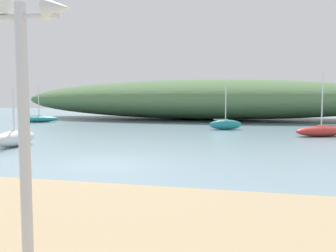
{
  "coord_description": "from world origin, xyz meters",
  "views": [
    {
      "loc": [
        5.33,
        -12.23,
        2.49
      ],
      "look_at": [
        1.03,
        5.77,
        0.99
      ],
      "focal_mm": 38.18,
      "sensor_mm": 36.0,
      "label": 1
    }
  ],
  "objects_px": {
    "sailboat_mid_channel": "(225,124)",
    "sailboat_far_left": "(39,119)",
    "sailboat_near_shore": "(321,131)",
    "sailboat_west_reach": "(14,138)"
  },
  "relations": [
    {
      "from": "sailboat_west_reach",
      "to": "sailboat_far_left",
      "type": "relative_size",
      "value": 0.78
    },
    {
      "from": "sailboat_near_shore",
      "to": "sailboat_mid_channel",
      "type": "relative_size",
      "value": 1.2
    },
    {
      "from": "sailboat_near_shore",
      "to": "sailboat_far_left",
      "type": "relative_size",
      "value": 1.03
    },
    {
      "from": "sailboat_near_shore",
      "to": "sailboat_west_reach",
      "type": "distance_m",
      "value": 18.1
    },
    {
      "from": "sailboat_west_reach",
      "to": "sailboat_mid_channel",
      "type": "relative_size",
      "value": 0.9
    },
    {
      "from": "sailboat_near_shore",
      "to": "sailboat_far_left",
      "type": "xyz_separation_m",
      "value": [
        -24.9,
        7.22,
        -0.02
      ]
    },
    {
      "from": "sailboat_mid_channel",
      "to": "sailboat_far_left",
      "type": "bearing_deg",
      "value": 168.23
    },
    {
      "from": "sailboat_near_shore",
      "to": "sailboat_west_reach",
      "type": "relative_size",
      "value": 1.33
    },
    {
      "from": "sailboat_near_shore",
      "to": "sailboat_far_left",
      "type": "distance_m",
      "value": 25.93
    },
    {
      "from": "sailboat_west_reach",
      "to": "sailboat_mid_channel",
      "type": "xyz_separation_m",
      "value": [
        9.67,
        11.9,
        -0.01
      ]
    }
  ]
}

